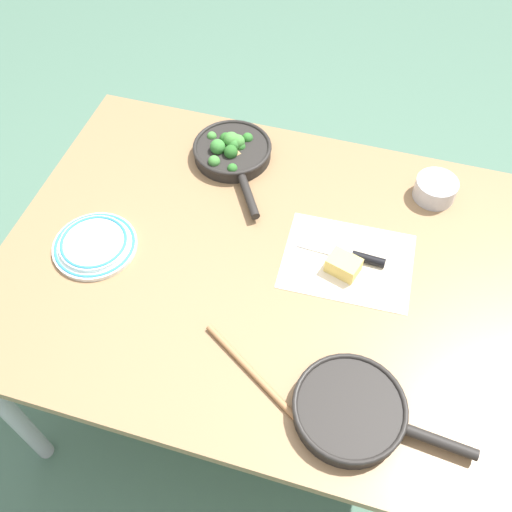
{
  "coord_description": "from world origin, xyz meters",
  "views": [
    {
      "loc": [
        0.24,
        -0.82,
        1.9
      ],
      "look_at": [
        0.0,
        0.0,
        0.74
      ],
      "focal_mm": 40.0,
      "sensor_mm": 36.0,
      "label": 1
    }
  ],
  "objects_px": {
    "prep_bowl_steel": "(435,189)",
    "grater_knife": "(354,256)",
    "cheese_block": "(343,265)",
    "dinner_plate_stack": "(95,244)",
    "skillet_eggs": "(351,410)",
    "skillet_broccoli": "(232,151)",
    "wooden_spoon": "(281,402)"
  },
  "relations": [
    {
      "from": "skillet_broccoli",
      "to": "grater_knife",
      "type": "height_order",
      "value": "skillet_broccoli"
    },
    {
      "from": "grater_knife",
      "to": "dinner_plate_stack",
      "type": "bearing_deg",
      "value": 16.37
    },
    {
      "from": "prep_bowl_steel",
      "to": "skillet_eggs",
      "type": "bearing_deg",
      "value": -98.67
    },
    {
      "from": "grater_knife",
      "to": "prep_bowl_steel",
      "type": "height_order",
      "value": "prep_bowl_steel"
    },
    {
      "from": "skillet_eggs",
      "to": "dinner_plate_stack",
      "type": "height_order",
      "value": "skillet_eggs"
    },
    {
      "from": "wooden_spoon",
      "to": "skillet_eggs",
      "type": "bearing_deg",
      "value": 39.42
    },
    {
      "from": "skillet_eggs",
      "to": "prep_bowl_steel",
      "type": "xyz_separation_m",
      "value": [
        0.1,
        0.68,
        0.01
      ]
    },
    {
      "from": "skillet_eggs",
      "to": "wooden_spoon",
      "type": "relative_size",
      "value": 1.09
    },
    {
      "from": "skillet_broccoli",
      "to": "dinner_plate_stack",
      "type": "distance_m",
      "value": 0.48
    },
    {
      "from": "wooden_spoon",
      "to": "prep_bowl_steel",
      "type": "xyz_separation_m",
      "value": [
        0.25,
        0.7,
        0.02
      ]
    },
    {
      "from": "cheese_block",
      "to": "prep_bowl_steel",
      "type": "bearing_deg",
      "value": 59.02
    },
    {
      "from": "skillet_broccoli",
      "to": "grater_knife",
      "type": "relative_size",
      "value": 1.52
    },
    {
      "from": "skillet_broccoli",
      "to": "skillet_eggs",
      "type": "distance_m",
      "value": 0.82
    },
    {
      "from": "skillet_broccoli",
      "to": "grater_knife",
      "type": "bearing_deg",
      "value": 26.02
    },
    {
      "from": "cheese_block",
      "to": "dinner_plate_stack",
      "type": "relative_size",
      "value": 0.42
    },
    {
      "from": "wooden_spoon",
      "to": "grater_knife",
      "type": "relative_size",
      "value": 1.56
    },
    {
      "from": "prep_bowl_steel",
      "to": "grater_knife",
      "type": "bearing_deg",
      "value": -122.3
    },
    {
      "from": "grater_knife",
      "to": "prep_bowl_steel",
      "type": "xyz_separation_m",
      "value": [
        0.17,
        0.27,
        0.02
      ]
    },
    {
      "from": "dinner_plate_stack",
      "to": "prep_bowl_steel",
      "type": "bearing_deg",
      "value": 27.5
    },
    {
      "from": "wooden_spoon",
      "to": "prep_bowl_steel",
      "type": "bearing_deg",
      "value": 102.14
    },
    {
      "from": "dinner_plate_stack",
      "to": "prep_bowl_steel",
      "type": "height_order",
      "value": "prep_bowl_steel"
    },
    {
      "from": "cheese_block",
      "to": "prep_bowl_steel",
      "type": "xyz_separation_m",
      "value": [
        0.19,
        0.32,
        0.01
      ]
    },
    {
      "from": "wooden_spoon",
      "to": "grater_knife",
      "type": "height_order",
      "value": "grater_knife"
    },
    {
      "from": "cheese_block",
      "to": "dinner_plate_stack",
      "type": "bearing_deg",
      "value": -170.27
    },
    {
      "from": "grater_knife",
      "to": "dinner_plate_stack",
      "type": "height_order",
      "value": "dinner_plate_stack"
    },
    {
      "from": "skillet_eggs",
      "to": "grater_knife",
      "type": "relative_size",
      "value": 1.7
    },
    {
      "from": "skillet_eggs",
      "to": "dinner_plate_stack",
      "type": "bearing_deg",
      "value": 165.69
    },
    {
      "from": "grater_knife",
      "to": "prep_bowl_steel",
      "type": "relative_size",
      "value": 1.99
    },
    {
      "from": "skillet_broccoli",
      "to": "cheese_block",
      "type": "xyz_separation_m",
      "value": [
        0.39,
        -0.31,
        -0.0
      ]
    },
    {
      "from": "wooden_spoon",
      "to": "cheese_block",
      "type": "xyz_separation_m",
      "value": [
        0.06,
        0.38,
        0.01
      ]
    },
    {
      "from": "cheese_block",
      "to": "dinner_plate_stack",
      "type": "xyz_separation_m",
      "value": [
        -0.63,
        -0.11,
        -0.01
      ]
    },
    {
      "from": "skillet_eggs",
      "to": "dinner_plate_stack",
      "type": "xyz_separation_m",
      "value": [
        -0.72,
        0.25,
        -0.01
      ]
    }
  ]
}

